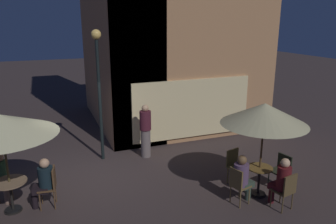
{
  "coord_description": "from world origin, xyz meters",
  "views": [
    {
      "loc": [
        -1.06,
        -8.77,
        4.33
      ],
      "look_at": [
        2.33,
        -0.01,
        1.68
      ],
      "focal_mm": 35.3,
      "sensor_mm": 36.0,
      "label": 1
    }
  ],
  "objects_px": {
    "cafe_table_0": "(259,176)",
    "patio_umbrella_1": "(1,125)",
    "street_lamp_near_corner": "(98,75)",
    "patron_seated_3": "(44,180)",
    "patron_standing_4": "(146,131)",
    "cafe_chair_3": "(235,163)",
    "patron_seated_1": "(282,180)",
    "patron_seated_2": "(2,174)",
    "cafe_table_1": "(10,189)",
    "cafe_chair_2": "(282,168)",
    "cafe_chair_4": "(1,176)",
    "cafe_chair_0": "(238,183)",
    "patio_umbrella_0": "(264,114)",
    "patron_seated_0": "(242,176)",
    "cafe_chair_6": "(51,184)",
    "cafe_chair_1": "(286,189)"
  },
  "relations": [
    {
      "from": "patio_umbrella_1",
      "to": "cafe_table_1",
      "type": "bearing_deg",
      "value": 0.0
    },
    {
      "from": "cafe_chair_4",
      "to": "patron_seated_1",
      "type": "xyz_separation_m",
      "value": [
        6.18,
        -2.87,
        0.15
      ]
    },
    {
      "from": "cafe_chair_4",
      "to": "patron_seated_1",
      "type": "relative_size",
      "value": 0.74
    },
    {
      "from": "cafe_table_0",
      "to": "patio_umbrella_0",
      "type": "distance_m",
      "value": 1.63
    },
    {
      "from": "cafe_table_1",
      "to": "patron_seated_3",
      "type": "relative_size",
      "value": 0.62
    },
    {
      "from": "cafe_chair_0",
      "to": "patron_standing_4",
      "type": "distance_m",
      "value": 3.78
    },
    {
      "from": "cafe_table_1",
      "to": "street_lamp_near_corner",
      "type": "bearing_deg",
      "value": 41.6
    },
    {
      "from": "patio_umbrella_1",
      "to": "cafe_chair_2",
      "type": "bearing_deg",
      "value": -11.11
    },
    {
      "from": "cafe_chair_2",
      "to": "patron_seated_3",
      "type": "height_order",
      "value": "patron_seated_3"
    },
    {
      "from": "patron_seated_2",
      "to": "cafe_chair_4",
      "type": "bearing_deg",
      "value": -180.0
    },
    {
      "from": "cafe_table_1",
      "to": "cafe_chair_4",
      "type": "height_order",
      "value": "cafe_chair_4"
    },
    {
      "from": "cafe_table_1",
      "to": "patron_seated_2",
      "type": "relative_size",
      "value": 0.63
    },
    {
      "from": "cafe_chair_1",
      "to": "patron_seated_0",
      "type": "relative_size",
      "value": 0.74
    },
    {
      "from": "cafe_chair_3",
      "to": "patron_seated_1",
      "type": "relative_size",
      "value": 0.74
    },
    {
      "from": "patio_umbrella_0",
      "to": "patron_seated_3",
      "type": "distance_m",
      "value": 5.43
    },
    {
      "from": "cafe_table_0",
      "to": "patron_seated_3",
      "type": "height_order",
      "value": "patron_seated_3"
    },
    {
      "from": "cafe_table_1",
      "to": "cafe_chair_2",
      "type": "height_order",
      "value": "cafe_chair_2"
    },
    {
      "from": "cafe_table_1",
      "to": "patron_seated_1",
      "type": "xyz_separation_m",
      "value": [
        5.91,
        -2.11,
        0.15
      ]
    },
    {
      "from": "patron_seated_3",
      "to": "cafe_chair_6",
      "type": "bearing_deg",
      "value": -180.0
    },
    {
      "from": "street_lamp_near_corner",
      "to": "patron_standing_4",
      "type": "distance_m",
      "value": 2.29
    },
    {
      "from": "cafe_chair_4",
      "to": "patron_seated_2",
      "type": "bearing_deg",
      "value": 0.0
    },
    {
      "from": "cafe_table_0",
      "to": "patio_umbrella_1",
      "type": "distance_m",
      "value": 6.17
    },
    {
      "from": "cafe_chair_1",
      "to": "patron_seated_2",
      "type": "xyz_separation_m",
      "value": [
        -6.16,
        2.88,
        0.14
      ]
    },
    {
      "from": "cafe_chair_3",
      "to": "patron_standing_4",
      "type": "height_order",
      "value": "patron_standing_4"
    },
    {
      "from": "patio_umbrella_1",
      "to": "patron_seated_2",
      "type": "xyz_separation_m",
      "value": [
        -0.22,
        0.63,
        -1.42
      ]
    },
    {
      "from": "street_lamp_near_corner",
      "to": "cafe_chair_2",
      "type": "relative_size",
      "value": 4.54
    },
    {
      "from": "cafe_chair_2",
      "to": "patron_seated_2",
      "type": "distance_m",
      "value": 7.09
    },
    {
      "from": "patron_seated_2",
      "to": "patron_seated_3",
      "type": "bearing_deg",
      "value": 33.36
    },
    {
      "from": "street_lamp_near_corner",
      "to": "patron_seated_2",
      "type": "height_order",
      "value": "street_lamp_near_corner"
    },
    {
      "from": "cafe_chair_4",
      "to": "cafe_chair_0",
      "type": "bearing_deg",
      "value": 46.47
    },
    {
      "from": "cafe_chair_2",
      "to": "patron_seated_1",
      "type": "xyz_separation_m",
      "value": [
        -0.69,
        -0.81,
        0.17
      ]
    },
    {
      "from": "cafe_chair_0",
      "to": "patron_seated_2",
      "type": "relative_size",
      "value": 0.78
    },
    {
      "from": "cafe_table_1",
      "to": "patron_seated_2",
      "type": "height_order",
      "value": "patron_seated_2"
    },
    {
      "from": "cafe_chair_2",
      "to": "patron_seated_3",
      "type": "relative_size",
      "value": 0.72
    },
    {
      "from": "cafe_chair_6",
      "to": "patron_seated_1",
      "type": "height_order",
      "value": "patron_seated_1"
    },
    {
      "from": "patio_umbrella_0",
      "to": "cafe_table_1",
      "type": "bearing_deg",
      "value": 165.92
    },
    {
      "from": "patio_umbrella_0",
      "to": "patron_seated_3",
      "type": "height_order",
      "value": "patio_umbrella_0"
    },
    {
      "from": "cafe_chair_0",
      "to": "patron_seated_2",
      "type": "xyz_separation_m",
      "value": [
        -5.25,
        2.28,
        0.12
      ]
    },
    {
      "from": "street_lamp_near_corner",
      "to": "cafe_chair_3",
      "type": "height_order",
      "value": "street_lamp_near_corner"
    },
    {
      "from": "cafe_chair_0",
      "to": "cafe_chair_4",
      "type": "distance_m",
      "value": 5.82
    },
    {
      "from": "cafe_chair_2",
      "to": "patron_standing_4",
      "type": "xyz_separation_m",
      "value": [
        -2.74,
        3.23,
        0.33
      ]
    },
    {
      "from": "street_lamp_near_corner",
      "to": "patron_seated_0",
      "type": "bearing_deg",
      "value": -55.35
    },
    {
      "from": "street_lamp_near_corner",
      "to": "patron_seated_3",
      "type": "distance_m",
      "value": 3.55
    },
    {
      "from": "cafe_chair_2",
      "to": "patron_seated_3",
      "type": "distance_m",
      "value": 5.99
    },
    {
      "from": "patio_umbrella_1",
      "to": "cafe_chair_4",
      "type": "bearing_deg",
      "value": 109.01
    },
    {
      "from": "cafe_table_0",
      "to": "patron_seated_3",
      "type": "bearing_deg",
      "value": 165.04
    },
    {
      "from": "patron_seated_2",
      "to": "patron_standing_4",
      "type": "bearing_deg",
      "value": 88.67
    },
    {
      "from": "patron_seated_0",
      "to": "cafe_table_1",
      "type": "bearing_deg",
      "value": 147.86
    },
    {
      "from": "cafe_table_1",
      "to": "cafe_chair_4",
      "type": "bearing_deg",
      "value": 109.01
    },
    {
      "from": "cafe_table_1",
      "to": "cafe_chair_0",
      "type": "relative_size",
      "value": 0.81
    }
  ]
}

